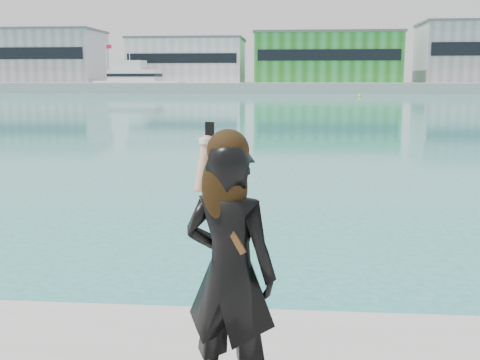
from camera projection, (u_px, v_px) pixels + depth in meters
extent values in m
cube|color=#9E9E99|center=(289.00, 87.00, 131.99)|extent=(320.00, 40.00, 2.00)
cube|color=gray|center=(41.00, 57.00, 133.69)|extent=(26.00, 16.00, 11.00)
cube|color=black|center=(25.00, 53.00, 125.64)|extent=(24.70, 0.20, 2.42)
cube|color=#59595B|center=(40.00, 31.00, 132.74)|extent=(26.52, 16.32, 0.50)
cube|color=silver|center=(188.00, 61.00, 131.01)|extent=(24.00, 15.00, 9.00)
cube|color=black|center=(181.00, 58.00, 123.47)|extent=(22.80, 0.20, 1.98)
cube|color=#59595B|center=(188.00, 39.00, 130.22)|extent=(24.48, 15.30, 0.50)
cube|color=#278320|center=(326.00, 59.00, 128.33)|extent=(30.00, 16.00, 10.00)
cube|color=black|center=(329.00, 55.00, 120.29)|extent=(28.50, 0.20, 2.20)
cube|color=#59595B|center=(327.00, 34.00, 127.46)|extent=(30.60, 16.32, 0.50)
cylinder|color=silver|center=(107.00, 63.00, 125.60)|extent=(0.16, 0.16, 8.00)
cube|color=#F20E36|center=(109.00, 47.00, 124.98)|extent=(1.20, 0.04, 0.80)
cylinder|color=silver|center=(399.00, 63.00, 120.42)|extent=(0.16, 0.16, 8.00)
cube|color=#F20E36|center=(402.00, 45.00, 119.80)|extent=(1.20, 0.04, 0.80)
cube|color=silver|center=(140.00, 87.00, 119.92)|extent=(18.45, 7.47, 2.39)
cube|color=silver|center=(135.00, 75.00, 119.76)|extent=(10.45, 5.55, 2.19)
cube|color=silver|center=(130.00, 65.00, 119.66)|extent=(6.39, 4.20, 1.79)
cube|color=black|center=(135.00, 75.00, 119.76)|extent=(10.66, 5.68, 0.60)
cylinder|color=silver|center=(130.00, 55.00, 119.34)|extent=(0.16, 0.16, 1.99)
sphere|color=#FFE80D|center=(360.00, 97.00, 94.79)|extent=(0.50, 0.50, 0.50)
imported|color=black|center=(230.00, 274.00, 3.64)|extent=(0.69, 0.56, 1.62)
sphere|color=black|center=(228.00, 150.00, 3.49)|extent=(0.25, 0.25, 0.25)
ellipsoid|color=black|center=(225.00, 187.00, 3.48)|extent=(0.27, 0.14, 0.43)
cylinder|color=tan|center=(204.00, 164.00, 3.71)|extent=(0.13, 0.20, 0.35)
cylinder|color=white|center=(207.00, 141.00, 3.72)|extent=(0.10, 0.10, 0.03)
cube|color=black|center=(210.00, 131.00, 3.75)|extent=(0.06, 0.03, 0.12)
cube|color=#4C2D14|center=(228.00, 226.00, 3.49)|extent=(0.22, 0.09, 0.33)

